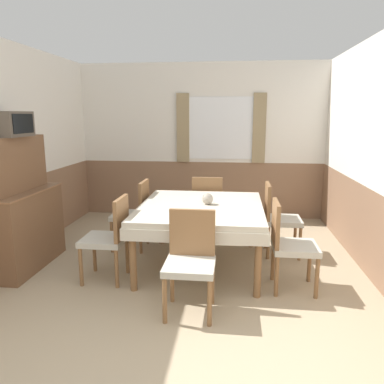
# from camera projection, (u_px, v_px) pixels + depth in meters

# --- Properties ---
(wall_back) EXTENTS (4.52, 0.10, 2.60)m
(wall_back) POSITION_uv_depth(u_px,v_px,m) (202.00, 141.00, 6.38)
(wall_back) COLOR white
(wall_back) RESTS_ON ground_plane
(wall_left) EXTENTS (0.05, 4.88, 2.60)m
(wall_left) POSITION_uv_depth(u_px,v_px,m) (8.00, 153.00, 4.42)
(wall_left) COLOR white
(wall_left) RESTS_ON ground_plane
(wall_right) EXTENTS (0.05, 4.88, 2.60)m
(wall_right) POSITION_uv_depth(u_px,v_px,m) (378.00, 158.00, 3.95)
(wall_right) COLOR white
(wall_right) RESTS_ON ground_plane
(dining_table) EXTENTS (1.42, 1.63, 0.73)m
(dining_table) POSITION_uv_depth(u_px,v_px,m) (201.00, 214.00, 4.30)
(dining_table) COLOR beige
(dining_table) RESTS_ON ground_plane
(chair_left_far) EXTENTS (0.44, 0.44, 0.91)m
(chair_left_far) POSITION_uv_depth(u_px,v_px,m) (135.00, 212.00, 4.91)
(chair_left_far) COLOR brown
(chair_left_far) RESTS_ON ground_plane
(chair_head_window) EXTENTS (0.44, 0.44, 0.91)m
(chair_head_window) POSITION_uv_depth(u_px,v_px,m) (208.00, 204.00, 5.32)
(chair_head_window) COLOR brown
(chair_head_window) RESTS_ON ground_plane
(chair_left_near) EXTENTS (0.44, 0.44, 0.91)m
(chair_left_near) POSITION_uv_depth(u_px,v_px,m) (110.00, 235.00, 3.95)
(chair_left_near) COLOR brown
(chair_left_near) RESTS_ON ground_plane
(chair_right_far) EXTENTS (0.44, 0.44, 0.91)m
(chair_right_far) POSITION_uv_depth(u_px,v_px,m) (278.00, 216.00, 4.70)
(chair_right_far) COLOR brown
(chair_right_far) RESTS_ON ground_plane
(chair_right_near) EXTENTS (0.44, 0.44, 0.91)m
(chair_right_near) POSITION_uv_depth(u_px,v_px,m) (288.00, 242.00, 3.74)
(chair_right_near) COLOR brown
(chair_right_near) RESTS_ON ground_plane
(chair_head_near) EXTENTS (0.44, 0.44, 0.91)m
(chair_head_near) POSITION_uv_depth(u_px,v_px,m) (191.00, 258.00, 3.33)
(chair_head_near) COLOR brown
(chair_head_near) RESTS_ON ground_plane
(sideboard) EXTENTS (0.46, 1.13, 1.51)m
(sideboard) POSITION_uv_depth(u_px,v_px,m) (21.00, 213.00, 4.27)
(sideboard) COLOR brown
(sideboard) RESTS_ON ground_plane
(tv) EXTENTS (0.29, 0.47, 0.27)m
(tv) POSITION_uv_depth(u_px,v_px,m) (11.00, 124.00, 4.03)
(tv) COLOR #51473D
(tv) RESTS_ON sideboard
(vase) EXTENTS (0.13, 0.13, 0.13)m
(vase) POSITION_uv_depth(u_px,v_px,m) (208.00, 199.00, 4.30)
(vase) COLOR #A39989
(vase) RESTS_ON dining_table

